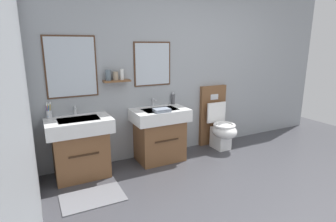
# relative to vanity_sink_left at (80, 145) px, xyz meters

# --- Properties ---
(ground_plane) EXTENTS (6.33, 5.54, 0.10)m
(ground_plane) POSITION_rel_vanity_sink_left_xyz_m (1.93, -1.83, -0.46)
(ground_plane) COLOR #3D3D42
(ground_plane) RESTS_ON ground
(wall_back) EXTENTS (5.13, 0.27, 2.76)m
(wall_back) POSITION_rel_vanity_sink_left_xyz_m (1.91, 0.28, 0.97)
(wall_back) COLOR #999EA3
(wall_back) RESTS_ON ground
(wall_left) EXTENTS (0.12, 4.34, 2.76)m
(wall_left) POSITION_rel_vanity_sink_left_xyz_m (-0.58, -1.83, 0.97)
(wall_left) COLOR #999EA3
(wall_left) RESTS_ON ground
(bath_mat) EXTENTS (0.68, 0.44, 0.01)m
(bath_mat) POSITION_rel_vanity_sink_left_xyz_m (-0.00, -0.61, -0.41)
(bath_mat) COLOR slate
(bath_mat) RESTS_ON ground
(vanity_sink_left) EXTENTS (0.79, 0.53, 0.77)m
(vanity_sink_left) POSITION_rel_vanity_sink_left_xyz_m (0.00, 0.00, 0.00)
(vanity_sink_left) COLOR brown
(vanity_sink_left) RESTS_ON ground
(tap_on_left_sink) EXTENTS (0.03, 0.13, 0.11)m
(tap_on_left_sink) POSITION_rel_vanity_sink_left_xyz_m (-0.00, 0.20, 0.43)
(tap_on_left_sink) COLOR silver
(tap_on_left_sink) RESTS_ON vanity_sink_left
(vanity_sink_right) EXTENTS (0.79, 0.53, 0.77)m
(vanity_sink_right) POSITION_rel_vanity_sink_left_xyz_m (1.11, 0.00, 0.00)
(vanity_sink_right) COLOR brown
(vanity_sink_right) RESTS_ON ground
(tap_on_right_sink) EXTENTS (0.03, 0.13, 0.11)m
(tap_on_right_sink) POSITION_rel_vanity_sink_left_xyz_m (1.11, 0.20, 0.43)
(tap_on_right_sink) COLOR silver
(tap_on_right_sink) RESTS_ON vanity_sink_right
(toilet) EXTENTS (0.48, 0.62, 1.00)m
(toilet) POSITION_rel_vanity_sink_left_xyz_m (2.19, 0.02, -0.04)
(toilet) COLOR brown
(toilet) RESTS_ON ground
(toothbrush_cup) EXTENTS (0.07, 0.07, 0.20)m
(toothbrush_cup) POSITION_rel_vanity_sink_left_xyz_m (-0.32, 0.19, 0.41)
(toothbrush_cup) COLOR silver
(toothbrush_cup) RESTS_ON vanity_sink_left
(soap_dispenser) EXTENTS (0.06, 0.06, 0.19)m
(soap_dispenser) POSITION_rel_vanity_sink_left_xyz_m (1.44, 0.20, 0.44)
(soap_dispenser) COLOR #4C4C51
(soap_dispenser) RESTS_ON vanity_sink_right
(folded_hand_towel) EXTENTS (0.22, 0.16, 0.04)m
(folded_hand_towel) POSITION_rel_vanity_sink_left_xyz_m (1.07, -0.16, 0.38)
(folded_hand_towel) COLOR gray
(folded_hand_towel) RESTS_ON vanity_sink_right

